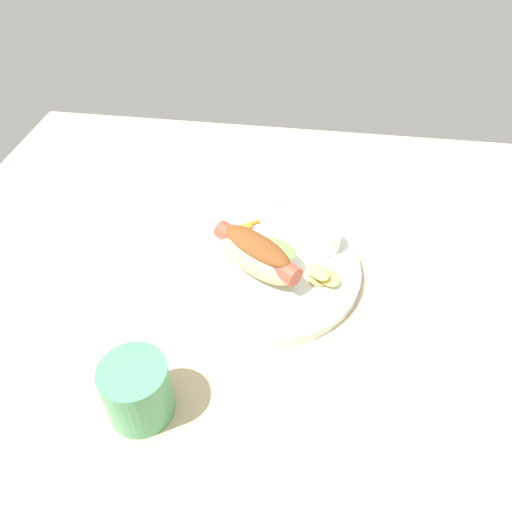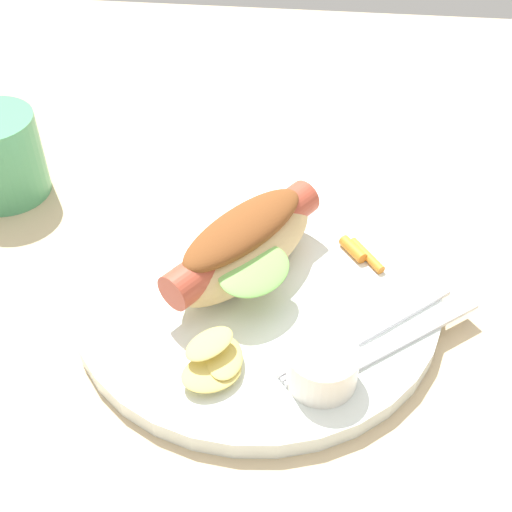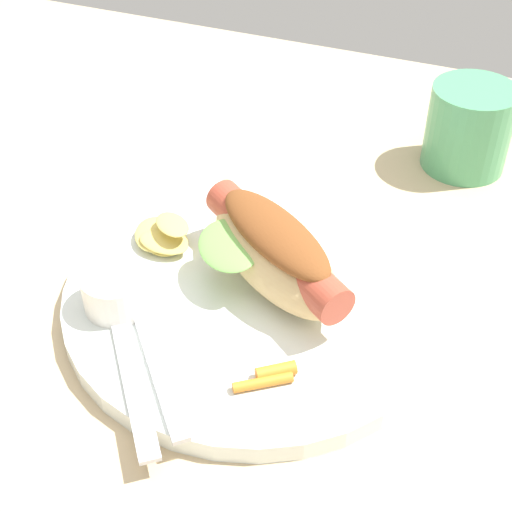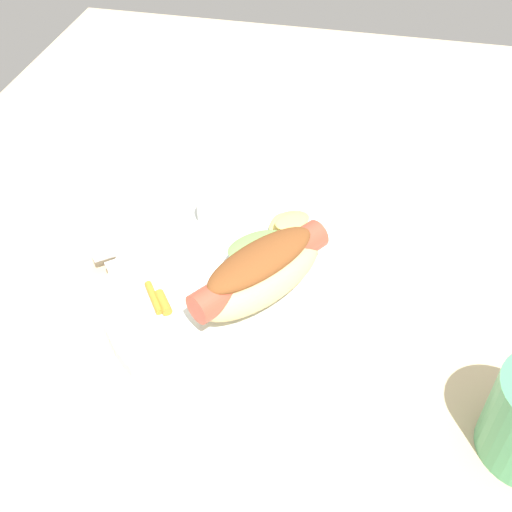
# 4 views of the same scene
# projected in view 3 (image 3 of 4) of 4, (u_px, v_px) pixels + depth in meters

# --- Properties ---
(ground_plane) EXTENTS (1.20, 0.90, 0.02)m
(ground_plane) POSITION_uv_depth(u_px,v_px,m) (209.00, 298.00, 0.60)
(ground_plane) COLOR tan
(plate) EXTENTS (0.29, 0.29, 0.02)m
(plate) POSITION_uv_depth(u_px,v_px,m) (252.00, 299.00, 0.57)
(plate) COLOR white
(plate) RESTS_ON ground_plane
(hot_dog) EXTENTS (0.15, 0.13, 0.06)m
(hot_dog) POSITION_uv_depth(u_px,v_px,m) (274.00, 251.00, 0.55)
(hot_dog) COLOR #DBB77A
(hot_dog) RESTS_ON plate
(sauce_ramekin) EXTENTS (0.05, 0.05, 0.03)m
(sauce_ramekin) POSITION_uv_depth(u_px,v_px,m) (116.00, 290.00, 0.54)
(sauce_ramekin) COLOR white
(sauce_ramekin) RESTS_ON plate
(fork) EXTENTS (0.11, 0.13, 0.00)m
(fork) POSITION_uv_depth(u_px,v_px,m) (154.00, 354.00, 0.51)
(fork) COLOR silver
(fork) RESTS_ON plate
(knife) EXTENTS (0.10, 0.12, 0.00)m
(knife) POSITION_uv_depth(u_px,v_px,m) (132.00, 375.00, 0.50)
(knife) COLOR silver
(knife) RESTS_ON plate
(chips_pile) EXTENTS (0.06, 0.05, 0.02)m
(chips_pile) POSITION_uv_depth(u_px,v_px,m) (164.00, 236.00, 0.60)
(chips_pile) COLOR #DCC562
(chips_pile) RESTS_ON plate
(carrot_garnish) EXTENTS (0.04, 0.04, 0.01)m
(carrot_garnish) POSITION_uv_depth(u_px,v_px,m) (270.00, 376.00, 0.50)
(carrot_garnish) COLOR orange
(carrot_garnish) RESTS_ON plate
(drinking_cup) EXTENTS (0.08, 0.08, 0.08)m
(drinking_cup) POSITION_uv_depth(u_px,v_px,m) (469.00, 128.00, 0.70)
(drinking_cup) COLOR #4C9E6B
(drinking_cup) RESTS_ON ground_plane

